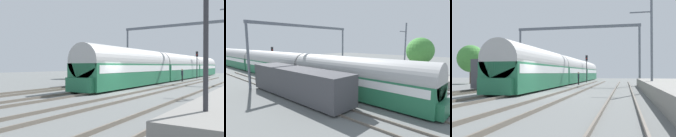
# 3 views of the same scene
# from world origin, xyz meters

# --- Properties ---
(ground) EXTENTS (120.00, 120.00, 0.00)m
(ground) POSITION_xyz_m (0.00, 0.00, 0.00)
(ground) COLOR slate
(track_far_west) EXTENTS (1.52, 60.00, 0.16)m
(track_far_west) POSITION_xyz_m (-6.07, 0.00, 0.08)
(track_far_west) COLOR #6C6257
(track_far_west) RESTS_ON ground
(track_west) EXTENTS (1.51, 60.00, 0.16)m
(track_west) POSITION_xyz_m (-2.02, 0.00, 0.08)
(track_west) COLOR #6C6257
(track_west) RESTS_ON ground
(track_east) EXTENTS (1.51, 60.00, 0.16)m
(track_east) POSITION_xyz_m (2.02, 0.00, 0.08)
(track_east) COLOR #6C6257
(track_east) RESTS_ON ground
(track_far_east) EXTENTS (1.52, 60.00, 0.16)m
(track_far_east) POSITION_xyz_m (6.07, 0.00, 0.08)
(track_far_east) COLOR #6C6257
(track_far_east) RESTS_ON ground
(passenger_train) EXTENTS (2.93, 49.20, 3.82)m
(passenger_train) POSITION_xyz_m (-2.02, 21.94, 1.97)
(passenger_train) COLOR #236B47
(passenger_train) RESTS_ON ground
(freight_car) EXTENTS (2.80, 13.00, 2.70)m
(freight_car) POSITION_xyz_m (-6.07, 9.50, 1.47)
(freight_car) COLOR #47474C
(freight_car) RESTS_ON ground
(person_crossing) EXTENTS (0.30, 0.44, 1.73)m
(person_crossing) POSITION_xyz_m (0.12, 16.76, 1.03)
(person_crossing) COLOR black
(person_crossing) RESTS_ON ground
(railway_signal_far) EXTENTS (0.36, 0.30, 4.59)m
(railway_signal_far) POSITION_xyz_m (-0.11, 26.05, 2.96)
(railway_signal_far) COLOR #2D2D33
(railway_signal_far) RESTS_ON ground
(catenary_gantry) EXTENTS (16.54, 0.28, 7.86)m
(catenary_gantry) POSITION_xyz_m (0.00, 16.12, 5.91)
(catenary_gantry) COLOR slate
(catenary_gantry) RESTS_ON ground
(catenary_pole_east_mid) EXTENTS (1.90, 0.20, 8.00)m
(catenary_pole_east_mid) POSITION_xyz_m (8.42, 4.97, 4.15)
(catenary_pole_east_mid) COLOR slate
(catenary_pole_east_mid) RESTS_ON ground
(tree_west_background) EXTENTS (4.02, 4.02, 5.72)m
(tree_west_background) POSITION_xyz_m (-16.00, 16.40, 3.70)
(tree_west_background) COLOR #4C3826
(tree_west_background) RESTS_ON ground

